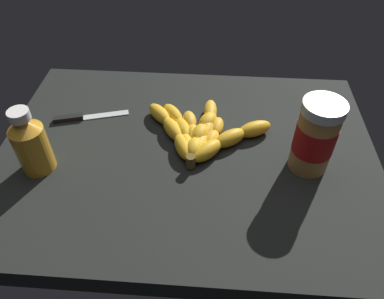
{
  "coord_description": "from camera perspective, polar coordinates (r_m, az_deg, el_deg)",
  "views": [
    {
      "loc": [
        -5.46,
        58.16,
        57.15
      ],
      "look_at": [
        -1.41,
        2.67,
        3.16
      ],
      "focal_mm": 34.49,
      "sensor_mm": 36.0,
      "label": 1
    }
  ],
  "objects": [
    {
      "name": "peanut_butter_jar",
      "position": [
        0.77,
        18.52,
        1.88
      ],
      "size": [
        8.32,
        8.32,
        16.4
      ],
      "color": "#BF8442",
      "rests_on": "ground_plane"
    },
    {
      "name": "honey_bottle",
      "position": [
        0.8,
        -23.7,
        0.93
      ],
      "size": [
        6.79,
        6.79,
        14.95
      ],
      "color": "orange",
      "rests_on": "ground_plane"
    },
    {
      "name": "ground_plane",
      "position": [
        0.83,
        -0.83,
        -1.42
      ],
      "size": [
        83.83,
        62.09,
        4.82
      ],
      "primitive_type": "cube",
      "color": "black"
    },
    {
      "name": "butter_knife",
      "position": [
        0.94,
        -16.3,
        4.9
      ],
      "size": [
        17.74,
        6.54,
        1.2
      ],
      "color": "silver",
      "rests_on": "ground_plane"
    },
    {
      "name": "banana_bunch",
      "position": [
        0.84,
        1.15,
        2.5
      ],
      "size": [
        30.79,
        22.55,
        3.79
      ],
      "color": "gold",
      "rests_on": "ground_plane"
    }
  ]
}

